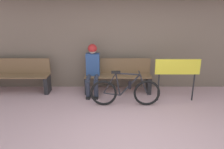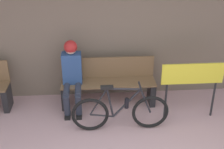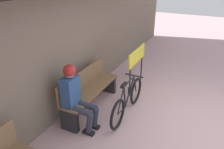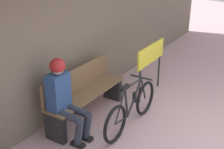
# 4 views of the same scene
# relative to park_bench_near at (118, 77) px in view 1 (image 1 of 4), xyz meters

# --- Properties ---
(ground_plane) EXTENTS (24.00, 24.00, 0.00)m
(ground_plane) POSITION_rel_park_bench_near_xyz_m (0.20, -2.39, -0.42)
(ground_plane) COLOR #C69EA3
(storefront_wall) EXTENTS (12.00, 0.56, 3.20)m
(storefront_wall) POSITION_rel_park_bench_near_xyz_m (0.20, 0.41, 1.25)
(storefront_wall) COLOR #756656
(storefront_wall) RESTS_ON ground_plane
(park_bench_near) EXTENTS (1.70, 0.42, 0.87)m
(park_bench_near) POSITION_rel_park_bench_near_xyz_m (0.00, 0.00, 0.00)
(park_bench_near) COLOR brown
(park_bench_near) RESTS_ON ground_plane
(bicycle) EXTENTS (1.58, 0.40, 0.82)m
(bicycle) POSITION_rel_park_bench_near_xyz_m (0.15, -0.82, -0.08)
(bicycle) COLOR black
(bicycle) RESTS_ON ground_plane
(person_seated) EXTENTS (0.34, 0.63, 1.28)m
(person_seated) POSITION_rel_park_bench_near_xyz_m (-0.64, -0.11, 0.32)
(person_seated) COLOR #2D3342
(person_seated) RESTS_ON ground_plane
(park_bench_far) EXTENTS (1.77, 0.42, 0.87)m
(park_bench_far) POSITION_rel_park_bench_near_xyz_m (-2.67, 0.00, 0.00)
(park_bench_far) COLOR brown
(park_bench_far) RESTS_ON ground_plane
(signboard) EXTENTS (1.04, 0.04, 1.02)m
(signboard) POSITION_rel_park_bench_near_xyz_m (1.36, -0.55, 0.36)
(signboard) COLOR #232326
(signboard) RESTS_ON ground_plane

